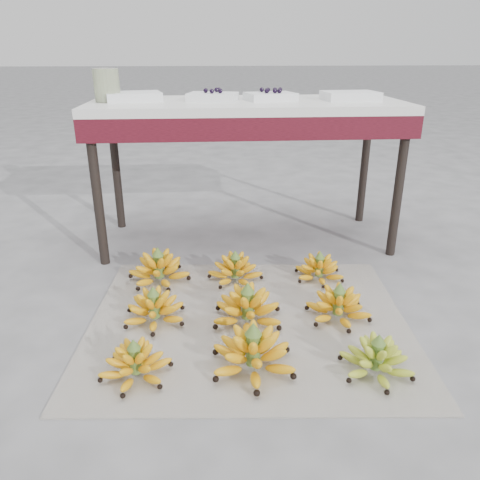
{
  "coord_description": "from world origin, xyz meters",
  "views": [
    {
      "loc": [
        -0.25,
        -1.53,
        1.01
      ],
      "look_at": [
        -0.11,
        0.32,
        0.25
      ],
      "focal_mm": 35.0,
      "sensor_mm": 36.0,
      "label": 1
    }
  ],
  "objects": [
    {
      "name": "ground",
      "position": [
        0.0,
        0.0,
        0.0
      ],
      "size": [
        60.0,
        60.0,
        0.0
      ],
      "primitive_type": "plane",
      "color": "#5D5D5F",
      "rests_on": "ground"
    },
    {
      "name": "newspaper_mat",
      "position": [
        -0.1,
        0.06,
        0.0
      ],
      "size": [
        1.32,
        1.13,
        0.01
      ],
      "primitive_type": "cube",
      "rotation": [
        0.0,
        0.0,
        -0.07
      ],
      "color": "white",
      "rests_on": "ground"
    },
    {
      "name": "bunch_front_left",
      "position": [
        -0.5,
        -0.25,
        0.05
      ],
      "size": [
        0.25,
        0.25,
        0.14
      ],
      "rotation": [
        0.0,
        0.0,
        0.05
      ],
      "color": "#E5A800",
      "rests_on": "newspaper_mat"
    },
    {
      "name": "bunch_front_center",
      "position": [
        -0.11,
        -0.24,
        0.07
      ],
      "size": [
        0.35,
        0.35,
        0.18
      ],
      "rotation": [
        0.0,
        0.0,
        0.22
      ],
      "color": "#E5A800",
      "rests_on": "newspaper_mat"
    },
    {
      "name": "bunch_front_right",
      "position": [
        0.29,
        -0.29,
        0.06
      ],
      "size": [
        0.31,
        0.31,
        0.15
      ],
      "rotation": [
        0.0,
        0.0,
        0.33
      ],
      "color": "olive",
      "rests_on": "newspaper_mat"
    },
    {
      "name": "bunch_mid_left",
      "position": [
        -0.47,
        0.09,
        0.06
      ],
      "size": [
        0.29,
        0.29,
        0.15
      ],
      "rotation": [
        0.0,
        0.0,
        0.19
      ],
      "color": "#E5A800",
      "rests_on": "newspaper_mat"
    },
    {
      "name": "bunch_mid_center",
      "position": [
        -0.1,
        0.06,
        0.07
      ],
      "size": [
        0.33,
        0.33,
        0.17
      ],
      "rotation": [
        0.0,
        0.0,
        0.15
      ],
      "color": "#E5A800",
      "rests_on": "newspaper_mat"
    },
    {
      "name": "bunch_mid_right",
      "position": [
        0.26,
        0.06,
        0.06
      ],
      "size": [
        0.31,
        0.31,
        0.16
      ],
      "rotation": [
        0.0,
        0.0,
        0.22
      ],
      "color": "#E5A800",
      "rests_on": "newspaper_mat"
    },
    {
      "name": "bunch_back_left",
      "position": [
        -0.48,
        0.44,
        0.06
      ],
      "size": [
        0.36,
        0.36,
        0.17
      ],
      "rotation": [
        0.0,
        0.0,
        0.38
      ],
      "color": "#E5A800",
      "rests_on": "newspaper_mat"
    },
    {
      "name": "bunch_back_center",
      "position": [
        -0.13,
        0.42,
        0.06
      ],
      "size": [
        0.32,
        0.32,
        0.15
      ],
      "rotation": [
        0.0,
        0.0,
        -0.33
      ],
      "color": "#E5A800",
      "rests_on": "newspaper_mat"
    },
    {
      "name": "bunch_back_right",
      "position": [
        0.27,
        0.41,
        0.05
      ],
      "size": [
        0.23,
        0.23,
        0.14
      ],
      "rotation": [
        0.0,
        0.0,
        -0.01
      ],
      "color": "#E5A800",
      "rests_on": "newspaper_mat"
    },
    {
      "name": "vendor_table",
      "position": [
        -0.03,
        0.94,
        0.68
      ],
      "size": [
        1.59,
        0.64,
        0.76
      ],
      "color": "black",
      "rests_on": "ground"
    },
    {
      "name": "tray_far_left",
      "position": [
        -0.6,
        0.97,
        0.79
      ],
      "size": [
        0.31,
        0.25,
        0.04
      ],
      "color": "silver",
      "rests_on": "vendor_table"
    },
    {
      "name": "tray_left",
      "position": [
        -0.2,
        0.95,
        0.78
      ],
      "size": [
        0.28,
        0.22,
        0.06
      ],
      "color": "silver",
      "rests_on": "vendor_table"
    },
    {
      "name": "tray_right",
      "position": [
        0.09,
        0.94,
        0.78
      ],
      "size": [
        0.27,
        0.23,
        0.06
      ],
      "color": "silver",
      "rests_on": "vendor_table"
    },
    {
      "name": "tray_far_right",
      "position": [
        0.5,
        0.92,
        0.79
      ],
      "size": [
        0.28,
        0.21,
        0.04
      ],
      "color": "silver",
      "rests_on": "vendor_table"
    },
    {
      "name": "glass_jar",
      "position": [
        -0.72,
        0.93,
        0.84
      ],
      "size": [
        0.15,
        0.15,
        0.16
      ],
      "primitive_type": "cylinder",
      "rotation": [
        0.0,
        0.0,
        -0.18
      ],
      "color": "beige",
      "rests_on": "vendor_table"
    }
  ]
}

